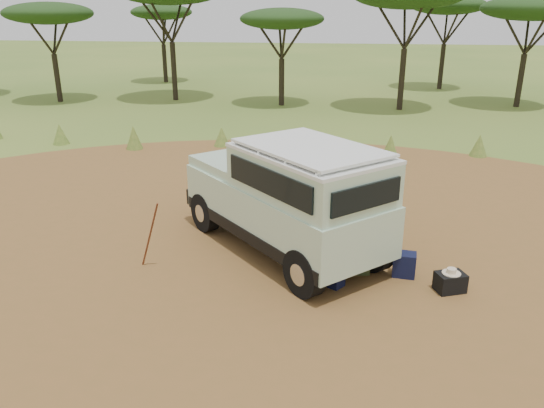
# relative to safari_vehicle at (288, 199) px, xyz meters

# --- Properties ---
(ground) EXTENTS (140.00, 140.00, 0.00)m
(ground) POSITION_rel_safari_vehicle_xyz_m (-0.47, -0.66, -1.15)
(ground) COLOR #4F7328
(ground) RESTS_ON ground
(dirt_clearing) EXTENTS (23.00, 23.00, 0.01)m
(dirt_clearing) POSITION_rel_safari_vehicle_xyz_m (-0.47, -0.66, -1.15)
(dirt_clearing) COLOR brown
(dirt_clearing) RESTS_ON ground
(grass_fringe) EXTENTS (36.60, 1.60, 0.90)m
(grass_fringe) POSITION_rel_safari_vehicle_xyz_m (-0.35, 8.01, -0.75)
(grass_fringe) COLOR #4F7328
(grass_fringe) RESTS_ON ground
(acacia_treeline) EXTENTS (46.70, 13.20, 6.26)m
(acacia_treeline) POSITION_rel_safari_vehicle_xyz_m (0.28, 19.15, 3.72)
(acacia_treeline) COLOR black
(acacia_treeline) RESTS_ON ground
(safari_vehicle) EXTENTS (4.76, 4.85, 2.39)m
(safari_vehicle) POSITION_rel_safari_vehicle_xyz_m (0.00, 0.00, 0.00)
(safari_vehicle) COLOR #B5D3B4
(safari_vehicle) RESTS_ON ground
(walking_staff) EXTENTS (0.52, 0.22, 1.39)m
(walking_staff) POSITION_rel_safari_vehicle_xyz_m (-2.51, -1.15, -0.46)
(walking_staff) COLOR brown
(walking_staff) RESTS_ON ground
(backpack_black) EXTENTS (0.36, 0.27, 0.50)m
(backpack_black) POSITION_rel_safari_vehicle_xyz_m (0.62, -1.06, -0.91)
(backpack_black) COLOR black
(backpack_black) RESTS_ON ground
(backpack_navy) EXTENTS (0.48, 0.44, 0.51)m
(backpack_navy) POSITION_rel_safari_vehicle_xyz_m (0.99, -1.33, -0.90)
(backpack_navy) COLOR #111538
(backpack_navy) RESTS_ON ground
(backpack_olive) EXTENTS (0.41, 0.31, 0.53)m
(backpack_olive) POSITION_rel_safari_vehicle_xyz_m (1.48, -0.76, -0.89)
(backpack_olive) COLOR #394620
(backpack_olive) RESTS_ON ground
(duffel_navy) EXTENTS (0.45, 0.36, 0.47)m
(duffel_navy) POSITION_rel_safari_vehicle_xyz_m (2.31, -0.76, -0.92)
(duffel_navy) COLOR #111538
(duffel_navy) RESTS_ON ground
(hard_case) EXTENTS (0.60, 0.52, 0.35)m
(hard_case) POSITION_rel_safari_vehicle_xyz_m (3.08, -1.23, -0.98)
(hard_case) COLOR black
(hard_case) RESTS_ON ground
(stuff_sack) EXTENTS (0.37, 0.37, 0.30)m
(stuff_sack) POSITION_rel_safari_vehicle_xyz_m (1.04, -1.23, -1.01)
(stuff_sack) COLOR black
(stuff_sack) RESTS_ON ground
(safari_hat) EXTENTS (0.33, 0.33, 0.10)m
(safari_hat) POSITION_rel_safari_vehicle_xyz_m (3.08, -1.23, -0.77)
(safari_hat) COLOR beige
(safari_hat) RESTS_ON hard_case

